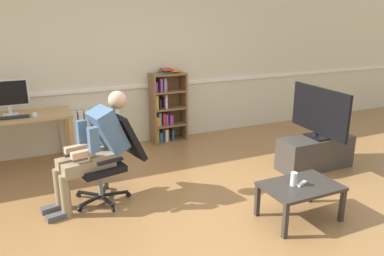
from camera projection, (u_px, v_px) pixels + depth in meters
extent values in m
plane|color=olive|center=(213.00, 216.00, 3.85)|extent=(18.00, 18.00, 0.00)
cube|color=beige|center=(134.00, 59.00, 5.76)|extent=(12.00, 0.10, 2.70)
cube|color=white|center=(137.00, 87.00, 5.83)|extent=(12.00, 0.03, 0.05)
cube|color=tan|center=(73.00, 144.00, 4.93)|extent=(0.06, 0.06, 0.72)
cube|color=tan|center=(67.00, 133.00, 5.40)|extent=(0.06, 0.06, 0.72)
cube|color=tan|center=(14.00, 117.00, 4.79)|extent=(1.39, 0.62, 0.04)
cube|color=silver|center=(11.00, 114.00, 4.82)|extent=(0.18, 0.14, 0.01)
cube|color=silver|center=(10.00, 110.00, 4.82)|extent=(0.04, 0.02, 0.10)
cube|color=silver|center=(8.00, 93.00, 4.75)|extent=(0.50, 0.02, 0.34)
cube|color=black|center=(8.00, 93.00, 4.74)|extent=(0.46, 0.00, 0.31)
cube|color=black|center=(13.00, 117.00, 4.66)|extent=(0.38, 0.12, 0.02)
cube|color=white|center=(35.00, 114.00, 4.77)|extent=(0.06, 0.10, 0.03)
cube|color=brown|center=(153.00, 110.00, 5.87)|extent=(0.03, 0.28, 1.13)
cube|color=brown|center=(184.00, 106.00, 6.08)|extent=(0.03, 0.28, 1.13)
cube|color=brown|center=(165.00, 106.00, 6.10)|extent=(0.53, 0.02, 1.13)
cube|color=brown|center=(169.00, 140.00, 6.13)|extent=(0.50, 0.28, 0.03)
cube|color=brown|center=(169.00, 124.00, 6.05)|extent=(0.50, 0.28, 0.03)
cube|color=brown|center=(169.00, 108.00, 5.98)|extent=(0.50, 0.28, 0.03)
cube|color=brown|center=(168.00, 91.00, 5.90)|extent=(0.50, 0.28, 0.03)
cube|color=brown|center=(168.00, 74.00, 5.82)|extent=(0.50, 0.28, 0.03)
cube|color=gold|center=(156.00, 135.00, 6.03)|extent=(0.04, 0.19, 0.22)
cube|color=orange|center=(156.00, 121.00, 5.93)|extent=(0.05, 0.19, 0.15)
cube|color=gold|center=(156.00, 101.00, 5.86)|extent=(0.04, 0.19, 0.23)
cube|color=#89428E|center=(155.00, 86.00, 5.79)|extent=(0.03, 0.19, 0.15)
cube|color=#2D519E|center=(160.00, 136.00, 6.04)|extent=(0.05, 0.19, 0.16)
cube|color=#6699A3|center=(159.00, 118.00, 5.97)|extent=(0.04, 0.19, 0.21)
cube|color=black|center=(159.00, 103.00, 5.89)|extent=(0.03, 0.19, 0.15)
cube|color=#89428E|center=(160.00, 85.00, 5.78)|extent=(0.04, 0.19, 0.21)
cube|color=white|center=(165.00, 135.00, 6.06)|extent=(0.03, 0.19, 0.20)
cube|color=red|center=(162.00, 118.00, 5.98)|extent=(0.04, 0.19, 0.20)
cube|color=#89428E|center=(164.00, 103.00, 5.92)|extent=(0.03, 0.19, 0.16)
cube|color=#6699A3|center=(163.00, 84.00, 5.83)|extent=(0.04, 0.19, 0.21)
cube|color=orange|center=(166.00, 134.00, 6.09)|extent=(0.05, 0.19, 0.20)
cube|color=#89428E|center=(165.00, 119.00, 6.00)|extent=(0.04, 0.19, 0.18)
cube|color=white|center=(165.00, 101.00, 5.92)|extent=(0.03, 0.19, 0.22)
cube|color=red|center=(164.00, 85.00, 5.86)|extent=(0.05, 0.19, 0.17)
cube|color=#2D519E|center=(171.00, 134.00, 6.14)|extent=(0.03, 0.19, 0.17)
cube|color=#89428E|center=(170.00, 119.00, 6.03)|extent=(0.05, 0.19, 0.16)
cube|color=#38844C|center=(165.00, 72.00, 5.83)|extent=(0.16, 0.22, 0.02)
cube|color=orange|center=(174.00, 70.00, 5.86)|extent=(0.16, 0.22, 0.02)
cube|color=red|center=(166.00, 69.00, 5.78)|extent=(0.16, 0.22, 0.02)
cube|color=white|center=(63.00, 134.00, 5.49)|extent=(0.07, 0.08, 0.63)
cube|color=white|center=(69.00, 133.00, 5.53)|extent=(0.07, 0.08, 0.63)
cube|color=white|center=(76.00, 132.00, 5.57)|extent=(0.07, 0.08, 0.63)
cube|color=white|center=(82.00, 131.00, 5.60)|extent=(0.07, 0.08, 0.63)
cube|color=white|center=(88.00, 130.00, 5.64)|extent=(0.07, 0.08, 0.63)
cube|color=white|center=(94.00, 130.00, 5.68)|extent=(0.07, 0.08, 0.63)
cube|color=white|center=(100.00, 129.00, 5.71)|extent=(0.07, 0.08, 0.63)
cube|color=white|center=(106.00, 128.00, 5.75)|extent=(0.07, 0.08, 0.63)
cube|color=white|center=(112.00, 128.00, 5.79)|extent=(0.07, 0.08, 0.63)
cube|color=white|center=(118.00, 127.00, 5.82)|extent=(0.07, 0.08, 0.63)
cube|color=black|center=(107.00, 201.00, 4.03)|extent=(0.10, 0.30, 0.02)
cylinder|color=black|center=(113.00, 209.00, 3.93)|extent=(0.03, 0.06, 0.06)
cube|color=black|center=(115.00, 193.00, 4.19)|extent=(0.30, 0.07, 0.02)
cylinder|color=black|center=(128.00, 195.00, 4.25)|extent=(0.06, 0.03, 0.06)
cube|color=black|center=(104.00, 189.00, 4.29)|extent=(0.16, 0.29, 0.02)
cylinder|color=black|center=(107.00, 187.00, 4.44)|extent=(0.04, 0.06, 0.06)
cube|color=black|center=(90.00, 194.00, 4.19)|extent=(0.25, 0.23, 0.02)
cylinder|color=black|center=(78.00, 195.00, 4.24)|extent=(0.06, 0.05, 0.06)
cube|color=black|center=(91.00, 201.00, 4.03)|extent=(0.28, 0.18, 0.02)
cylinder|color=black|center=(80.00, 209.00, 3.92)|extent=(0.06, 0.05, 0.06)
cylinder|color=gray|center=(100.00, 182.00, 4.10)|extent=(0.05, 0.05, 0.30)
cube|color=black|center=(99.00, 167.00, 4.05)|extent=(0.54, 0.54, 0.07)
cube|color=black|center=(127.00, 136.00, 4.16)|extent=(0.37, 0.49, 0.53)
cube|color=black|center=(91.00, 147.00, 4.21)|extent=(0.28, 0.10, 0.03)
cube|color=black|center=(110.00, 161.00, 3.82)|extent=(0.28, 0.10, 0.03)
cube|color=#937F60|center=(98.00, 158.00, 4.02)|extent=(0.32, 0.39, 0.14)
cube|color=#476689|center=(108.00, 130.00, 4.01)|extent=(0.43, 0.41, 0.52)
sphere|color=#D6A884|center=(117.00, 100.00, 3.99)|extent=(0.20, 0.20, 0.20)
cube|color=black|center=(72.00, 155.00, 3.83)|extent=(0.15, 0.07, 0.02)
cube|color=#937F60|center=(76.00, 162.00, 3.98)|extent=(0.44, 0.21, 0.13)
cylinder|color=#937F60|center=(59.00, 189.00, 3.94)|extent=(0.10, 0.10, 0.46)
cube|color=#4C4C51|center=(52.00, 209.00, 3.94)|extent=(0.23, 0.13, 0.06)
cube|color=#937F60|center=(83.00, 168.00, 3.83)|extent=(0.44, 0.21, 0.13)
cylinder|color=#937F60|center=(66.00, 196.00, 3.78)|extent=(0.10, 0.10, 0.46)
cube|color=#4C4C51|center=(58.00, 216.00, 3.78)|extent=(0.23, 0.13, 0.06)
cube|color=#476689|center=(82.00, 132.00, 4.00)|extent=(0.11, 0.10, 0.26)
cube|color=#D6A884|center=(76.00, 149.00, 3.94)|extent=(0.25, 0.12, 0.07)
cube|color=#476689|center=(93.00, 140.00, 3.76)|extent=(0.11, 0.10, 0.26)
cube|color=#D6A884|center=(83.00, 154.00, 3.79)|extent=(0.25, 0.12, 0.07)
cube|color=#3D3833|center=(315.00, 153.00, 5.00)|extent=(1.03, 0.39, 0.44)
cube|color=black|center=(317.00, 137.00, 4.94)|extent=(0.22, 0.33, 0.02)
cylinder|color=black|center=(317.00, 134.00, 4.93)|extent=(0.04, 0.04, 0.05)
cube|color=black|center=(319.00, 110.00, 4.83)|extent=(0.09, 1.04, 0.60)
cube|color=#9EBCF4|center=(321.00, 110.00, 4.84)|extent=(0.06, 0.97, 0.55)
cube|color=#332D28|center=(285.00, 221.00, 3.43)|extent=(0.04, 0.04, 0.34)
cube|color=#332D28|center=(342.00, 206.00, 3.71)|extent=(0.04, 0.04, 0.34)
cube|color=#332D28|center=(311.00, 188.00, 4.10)|extent=(0.04, 0.04, 0.34)
cube|color=#332D28|center=(257.00, 200.00, 3.82)|extent=(0.04, 0.04, 0.34)
cube|color=#332D28|center=(301.00, 186.00, 3.71)|extent=(0.77, 0.51, 0.03)
cylinder|color=silver|center=(294.00, 179.00, 3.67)|extent=(0.07, 0.07, 0.14)
cube|color=white|center=(302.00, 184.00, 3.71)|extent=(0.15, 0.09, 0.02)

